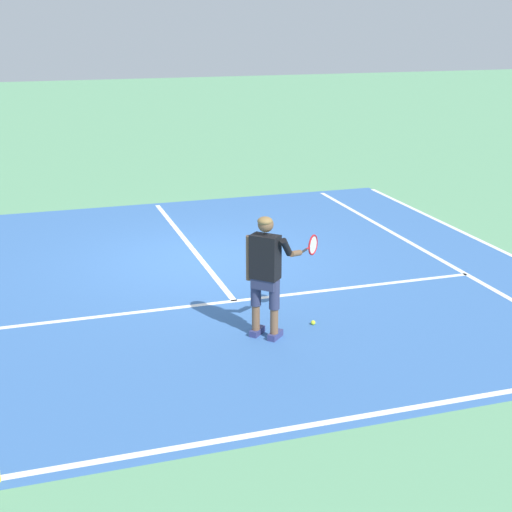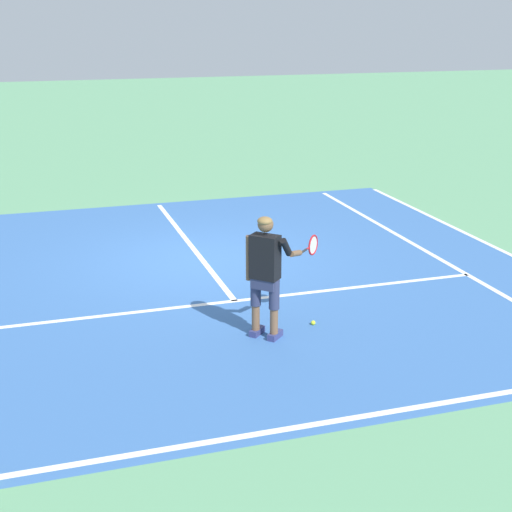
% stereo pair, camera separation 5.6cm
% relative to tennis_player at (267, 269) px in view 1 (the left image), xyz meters
% --- Properties ---
extents(ground_plane, '(80.00, 80.00, 0.00)m').
position_rel_tennis_player_xyz_m(ground_plane, '(-0.05, 3.58, -0.99)').
color(ground_plane, '#609E70').
extents(court_inner_surface, '(10.98, 10.59, 0.00)m').
position_rel_tennis_player_xyz_m(court_inner_surface, '(-0.05, 2.73, -0.99)').
color(court_inner_surface, '#3866A8').
rests_on(court_inner_surface, ground).
extents(line_baseline, '(10.98, 0.10, 0.01)m').
position_rel_tennis_player_xyz_m(line_baseline, '(-0.05, -2.37, -0.99)').
color(line_baseline, white).
rests_on(line_baseline, ground).
extents(line_service, '(8.23, 0.10, 0.01)m').
position_rel_tennis_player_xyz_m(line_service, '(-0.05, 1.42, -0.99)').
color(line_service, white).
rests_on(line_service, ground).
extents(line_centre_service, '(0.10, 6.40, 0.01)m').
position_rel_tennis_player_xyz_m(line_centre_service, '(-0.05, 4.62, -0.99)').
color(line_centre_service, white).
rests_on(line_centre_service, ground).
extents(line_singles_right, '(0.10, 10.19, 0.01)m').
position_rel_tennis_player_xyz_m(line_singles_right, '(4.07, 2.73, -0.99)').
color(line_singles_right, white).
rests_on(line_singles_right, ground).
extents(line_doubles_right, '(0.10, 10.19, 0.01)m').
position_rel_tennis_player_xyz_m(line_doubles_right, '(5.44, 2.73, -0.99)').
color(line_doubles_right, white).
rests_on(line_doubles_right, ground).
extents(tennis_player, '(1.16, 0.74, 1.71)m').
position_rel_tennis_player_xyz_m(tennis_player, '(0.00, 0.00, 0.00)').
color(tennis_player, navy).
rests_on(tennis_player, ground).
extents(tennis_ball_near_feet, '(0.07, 0.07, 0.07)m').
position_rel_tennis_player_xyz_m(tennis_ball_near_feet, '(0.77, 0.19, -0.96)').
color(tennis_ball_near_feet, '#CCE02D').
rests_on(tennis_ball_near_feet, ground).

